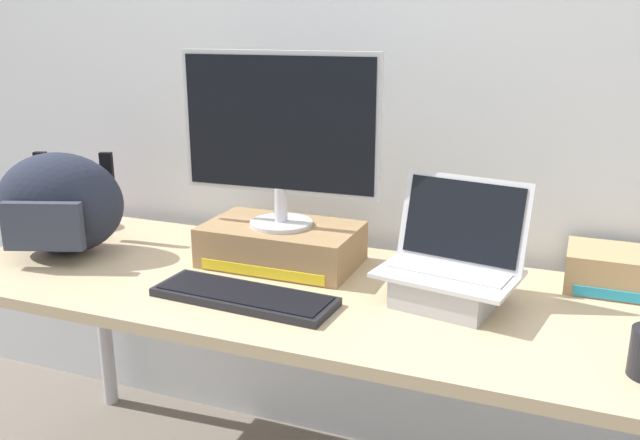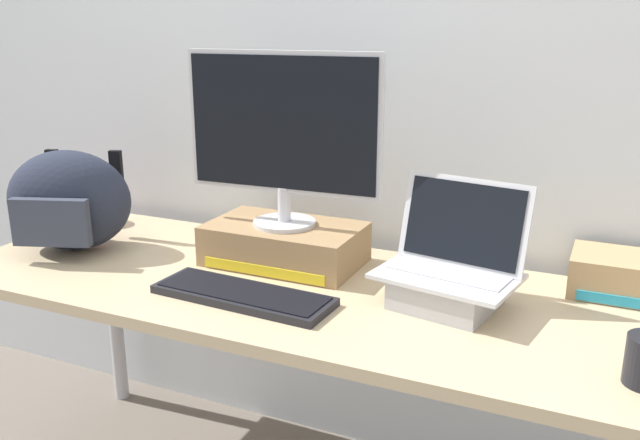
# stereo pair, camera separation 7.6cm
# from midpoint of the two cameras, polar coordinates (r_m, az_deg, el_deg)

# --- Properties ---
(back_wall) EXTENTS (7.00, 0.10, 2.60)m
(back_wall) POSITION_cam_midpoint_polar(r_m,az_deg,el_deg) (2.01, 6.57, 14.65)
(back_wall) COLOR silver
(back_wall) RESTS_ON ground
(desk) EXTENTS (2.02, 0.69, 0.71)m
(desk) POSITION_cam_midpoint_polar(r_m,az_deg,el_deg) (1.74, 1.25, -7.73)
(desk) COLOR tan
(desk) RESTS_ON ground
(toner_box_yellow) EXTENTS (0.42, 0.26, 0.11)m
(toner_box_yellow) POSITION_cam_midpoint_polar(r_m,az_deg,el_deg) (1.87, -1.86, -2.05)
(toner_box_yellow) COLOR #9E7A51
(toner_box_yellow) RESTS_ON desk
(desktop_monitor) EXTENTS (0.55, 0.17, 0.47)m
(desktop_monitor) POSITION_cam_midpoint_polar(r_m,az_deg,el_deg) (1.80, -1.97, 7.40)
(desktop_monitor) COLOR silver
(desktop_monitor) RESTS_ON toner_box_yellow
(open_laptop) EXTENTS (0.35, 0.27, 0.29)m
(open_laptop) POSITION_cam_midpoint_polar(r_m,az_deg,el_deg) (1.63, 12.15, -5.01)
(open_laptop) COLOR #ADADB2
(open_laptop) RESTS_ON desk
(external_keyboard) EXTENTS (0.46, 0.17, 0.02)m
(external_keyboard) POSITION_cam_midpoint_polar(r_m,az_deg,el_deg) (1.65, -5.24, -6.36)
(external_keyboard) COLOR black
(external_keyboard) RESTS_ON desk
(messenger_backpack) EXTENTS (0.42, 0.33, 0.30)m
(messenger_backpack) POSITION_cam_midpoint_polar(r_m,az_deg,el_deg) (2.08, -19.54, 1.53)
(messenger_backpack) COLOR #232838
(messenger_backpack) RESTS_ON desk
(plush_toy) EXTENTS (0.12, 0.12, 0.12)m
(plush_toy) POSITION_cam_midpoint_polar(r_m,az_deg,el_deg) (2.35, -17.38, 1.10)
(plush_toy) COLOR #CC7099
(plush_toy) RESTS_ON desk
(toner_box_cyan) EXTENTS (0.32, 0.18, 0.10)m
(toner_box_cyan) POSITION_cam_midpoint_polar(r_m,az_deg,el_deg) (1.84, 26.56, -4.42)
(toner_box_cyan) COLOR tan
(toner_box_cyan) RESTS_ON desk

